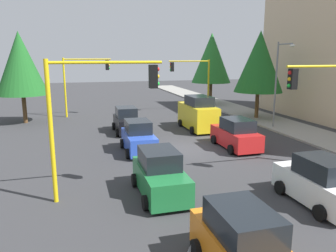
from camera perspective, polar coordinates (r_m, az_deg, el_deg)
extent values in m
plane|color=#353538|center=(21.12, 2.71, -4.05)|extent=(120.00, 120.00, 0.00)
cube|color=gray|center=(30.14, 18.87, 0.33)|extent=(80.00, 4.00, 0.15)
cylinder|color=yellow|center=(17.68, 26.10, 9.37)|extent=(0.12, 4.50, 0.12)
cube|color=black|center=(16.52, 20.96, 7.67)|extent=(0.36, 0.32, 0.96)
sphere|color=red|center=(16.40, 20.53, 8.73)|extent=(0.18, 0.18, 0.18)
sphere|color=yellow|center=(16.41, 20.45, 7.69)|extent=(0.18, 0.18, 0.18)
sphere|color=green|center=(16.43, 20.38, 6.65)|extent=(0.18, 0.18, 0.18)
cylinder|color=yellow|center=(36.19, 7.07, 7.04)|extent=(0.18, 0.18, 5.54)
cylinder|color=yellow|center=(35.25, 3.73, 11.24)|extent=(0.12, 4.50, 0.12)
cube|color=black|center=(34.68, 0.73, 10.30)|extent=(0.36, 0.32, 0.96)
sphere|color=red|center=(34.62, 0.44, 10.79)|extent=(0.18, 0.18, 0.18)
sphere|color=yellow|center=(34.63, 0.44, 10.29)|extent=(0.18, 0.18, 0.18)
sphere|color=green|center=(34.64, 0.44, 9.80)|extent=(0.18, 0.18, 0.18)
cylinder|color=yellow|center=(33.39, -17.57, 6.36)|extent=(0.18, 0.18, 5.76)
cylinder|color=yellow|center=(33.27, -13.93, 11.26)|extent=(0.12, 4.50, 0.12)
cube|color=black|center=(33.40, -10.59, 10.41)|extent=(0.36, 0.32, 0.96)
sphere|color=red|center=(33.41, -10.29, 10.94)|extent=(0.18, 0.18, 0.18)
sphere|color=yellow|center=(33.42, -10.27, 10.42)|extent=(0.18, 0.18, 0.18)
sphere|color=green|center=(33.43, -10.26, 9.91)|extent=(0.18, 0.18, 0.18)
cylinder|color=yellow|center=(13.61, -19.74, -1.23)|extent=(0.18, 0.18, 5.76)
cylinder|color=yellow|center=(13.30, -10.72, 10.86)|extent=(0.12, 4.50, 0.12)
cube|color=black|center=(13.63, -2.60, 8.64)|extent=(0.36, 0.32, 0.96)
sphere|color=red|center=(13.65, -1.87, 9.91)|extent=(0.18, 0.18, 0.18)
sphere|color=yellow|center=(13.67, -1.86, 8.65)|extent=(0.18, 0.18, 0.18)
sphere|color=green|center=(13.69, -1.85, 7.40)|extent=(0.18, 0.18, 0.18)
cylinder|color=slate|center=(28.12, 18.29, 6.63)|extent=(0.14, 0.14, 7.00)
cylinder|color=slate|center=(27.30, 19.83, 13.34)|extent=(1.80, 0.10, 0.10)
ellipsoid|color=silver|center=(26.57, 20.95, 12.99)|extent=(0.56, 0.28, 0.20)
cylinder|color=brown|center=(32.14, 15.28, 3.64)|extent=(0.36, 0.36, 2.80)
cone|color=#1E6023|center=(31.83, 15.68, 10.78)|extent=(4.48, 4.48, 5.60)
cylinder|color=brown|center=(31.89, -23.79, 2.92)|extent=(0.36, 0.36, 2.74)
cone|color=#1E6023|center=(31.58, -24.39, 9.94)|extent=(4.38, 4.38, 5.48)
cylinder|color=brown|center=(40.75, 7.45, 5.75)|extent=(0.36, 0.36, 2.96)
cone|color=#28752D|center=(40.52, 7.62, 11.71)|extent=(4.73, 4.73, 5.91)
cube|color=yellow|center=(26.69, 5.22, 1.71)|extent=(4.80, 1.90, 1.85)
cube|color=black|center=(26.27, 5.46, 4.42)|extent=(2.50, 1.67, 0.76)
cylinder|color=black|center=(27.88, 2.16, 0.54)|extent=(0.60, 0.20, 0.60)
cylinder|color=black|center=(28.56, 6.02, 0.75)|extent=(0.60, 0.20, 0.60)
cylinder|color=black|center=(25.13, 4.24, -0.76)|extent=(0.60, 0.20, 0.60)
cylinder|color=black|center=(25.88, 8.45, -0.48)|extent=(0.60, 0.20, 0.60)
cube|color=blue|center=(20.38, -5.14, -2.67)|extent=(3.79, 1.64, 1.05)
cube|color=black|center=(20.35, -5.29, -0.07)|extent=(1.97, 1.45, 0.76)
cylinder|color=black|center=(19.55, -1.93, -4.45)|extent=(0.60, 0.20, 0.60)
cylinder|color=black|center=(19.23, -7.06, -4.82)|extent=(0.60, 0.20, 0.60)
cylinder|color=black|center=(21.76, -3.42, -2.76)|extent=(0.60, 0.20, 0.60)
cylinder|color=black|center=(21.47, -8.02, -3.06)|extent=(0.60, 0.20, 0.60)
cube|color=#1E7238|center=(14.12, -1.36, -9.36)|extent=(3.95, 1.70, 1.05)
cube|color=black|center=(14.00, -1.58, -5.62)|extent=(2.05, 1.50, 0.76)
cylinder|color=black|center=(13.44, 3.83, -12.34)|extent=(0.60, 0.20, 0.60)
cylinder|color=black|center=(12.99, -3.98, -13.24)|extent=(0.60, 0.20, 0.60)
cylinder|color=black|center=(15.58, 0.80, -8.79)|extent=(0.60, 0.20, 0.60)
cylinder|color=black|center=(15.20, -5.90, -9.41)|extent=(0.60, 0.20, 0.60)
cube|color=white|center=(14.64, 24.84, -9.72)|extent=(3.90, 1.72, 1.05)
cube|color=black|center=(14.21, 25.67, -6.57)|extent=(2.03, 1.52, 0.76)
cylinder|color=black|center=(15.12, 19.01, -10.15)|extent=(0.60, 0.20, 0.60)
cylinder|color=black|center=(16.20, 24.46, -9.09)|extent=(0.60, 0.20, 0.60)
cylinder|color=black|center=(13.39, 25.02, -13.60)|extent=(0.60, 0.20, 0.60)
cube|color=red|center=(21.68, 11.69, -1.98)|extent=(4.13, 1.77, 1.05)
cube|color=black|center=(21.31, 12.04, 0.26)|extent=(2.15, 1.56, 0.76)
cylinder|color=black|center=(22.50, 8.02, -2.36)|extent=(0.60, 0.20, 0.60)
cylinder|color=black|center=(23.31, 12.27, -2.02)|extent=(0.60, 0.20, 0.60)
cylinder|color=black|center=(20.26, 10.92, -4.07)|extent=(0.60, 0.20, 0.60)
cylinder|color=black|center=(21.16, 15.51, -3.61)|extent=(0.60, 0.20, 0.60)
cube|color=black|center=(9.10, 12.99, -16.06)|extent=(2.11, 1.44, 0.76)
cylinder|color=black|center=(10.91, 14.15, -18.84)|extent=(0.60, 0.20, 0.60)
cylinder|color=black|center=(10.25, 4.99, -20.71)|extent=(0.60, 0.20, 0.60)
cube|color=black|center=(25.82, -7.21, 0.41)|extent=(3.87, 1.70, 1.05)
cube|color=black|center=(25.84, -7.33, 2.46)|extent=(2.01, 1.50, 0.76)
cylinder|color=black|center=(24.89, -4.70, -0.89)|extent=(0.60, 0.20, 0.60)
cylinder|color=black|center=(24.62, -8.86, -1.14)|extent=(0.60, 0.20, 0.60)
cylinder|color=black|center=(27.20, -5.67, 0.20)|extent=(0.60, 0.20, 0.60)
cylinder|color=black|center=(26.95, -9.49, -0.02)|extent=(0.60, 0.20, 0.60)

